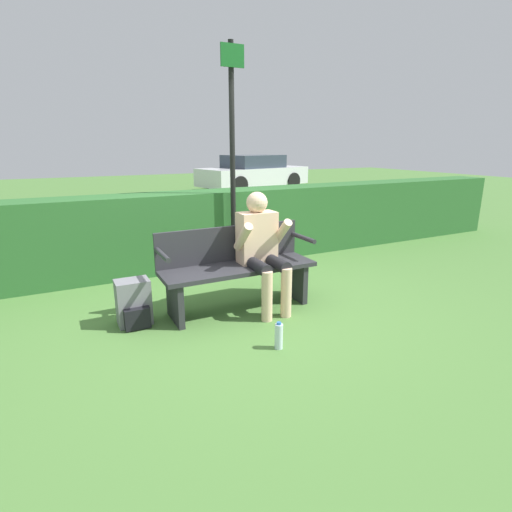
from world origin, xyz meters
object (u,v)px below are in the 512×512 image
park_bench (237,267)px  parked_car (253,173)px  person_seated (261,245)px  backpack (134,304)px  water_bottle (279,336)px  signpost (233,150)px

park_bench → parked_car: (5.31, 10.31, 0.18)m
person_seated → backpack: bearing=172.3°
water_bottle → park_bench: bearing=86.9°
person_seated → water_bottle: 1.09m
water_bottle → signpost: bearing=75.5°
park_bench → person_seated: (0.24, -0.11, 0.24)m
park_bench → backpack: (-1.07, 0.06, -0.24)m
person_seated → backpack: 1.40m
signpost → parked_car: signpost is taller
person_seated → signpost: (0.30, 1.41, 0.93)m
water_bottle → parked_car: (5.36, 11.30, 0.51)m
person_seated → park_bench: bearing=154.3°
park_bench → backpack: size_ratio=3.64×
person_seated → parked_car: parked_car is taller
signpost → parked_car: (4.77, 9.01, -1.00)m
person_seated → signpost: size_ratio=0.42×
person_seated → water_bottle: size_ratio=5.04×
park_bench → parked_car: bearing=62.7°
park_bench → parked_car: 11.60m
person_seated → backpack: size_ratio=2.75×
person_seated → backpack: person_seated is taller
water_bottle → backpack: bearing=133.8°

